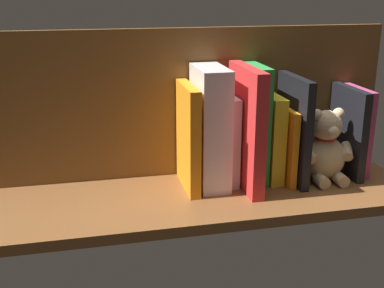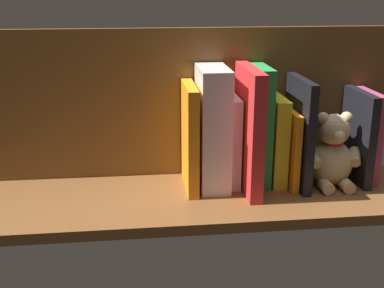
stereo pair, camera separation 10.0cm
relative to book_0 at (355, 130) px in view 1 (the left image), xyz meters
The scene contains 13 objects.
ground_plane 41.77cm from the book_0, ahead, with size 96.42×29.11×2.20cm, color brown.
shelf_back_panel 41.20cm from the book_0, 10.41° to the right, with size 96.42×1.50×33.36cm, color brown.
book_0 is the anchor object (origin of this frame).
book_1 2.66cm from the book_0, 23.74° to the left, with size 1.83×14.53×20.32cm, color black.
teddy_bear 10.33cm from the book_0, 22.36° to the left, with size 13.39×10.55×16.50cm.
book_2 16.52cm from the book_0, ahead, with size 1.80×16.04×23.52cm, color black.
book_3 18.45cm from the book_0, ahead, with size 1.45×14.46×16.79cm, color orange.
book_4 21.01cm from the book_0, ahead, with size 3.04×12.29×19.33cm, color yellow.
book_5 24.66cm from the book_0, ahead, with size 3.11×11.92×25.82cm, color green.
book_6 28.12cm from the book_0, ahead, with size 2.65×18.61×26.22cm, color red.
book_7 30.51cm from the book_0, ahead, with size 2.03×11.63×19.62cm, color silver.
dictionary_thick_white 35.17cm from the book_0, ahead, with size 6.22×13.68×25.99cm, color silver.
book_8 39.72cm from the book_0, ahead, with size 2.27×14.80×22.54cm, color orange.
Camera 1 is at (20.75, 93.08, 42.38)cm, focal length 45.70 mm.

